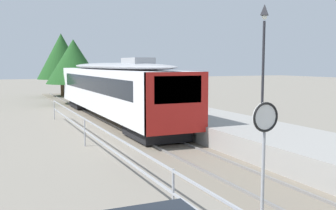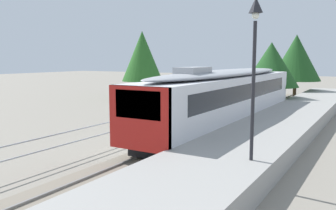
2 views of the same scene
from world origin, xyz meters
The scene contains 9 objects.
ground_plane centered at (-3.00, 22.00, 0.00)m, with size 160.00×160.00×0.00m, color gray.
track_rails centered at (0.00, 22.00, 0.03)m, with size 3.20×60.00×0.14m.
commuter_train centered at (0.00, 27.92, 2.14)m, with size 2.82×19.03×3.74m.
station_platform centered at (3.25, 22.00, 0.45)m, with size 3.90×60.00×0.90m, color #999691.
platform_lamp_mid_platform centered at (4.47, 18.81, 4.62)m, with size 0.34×0.34×5.35m.
speed_limit_sign centered at (-1.91, 10.63, 2.12)m, with size 0.61×0.10×2.81m.
carpark_fence centered at (-3.30, 12.00, 0.91)m, with size 0.06×36.06×1.25m.
tree_behind_carpark centered at (-0.27, 38.96, 3.78)m, with size 4.81×4.81×5.73m.
tree_distant_left centered at (0.09, 47.61, 4.39)m, with size 5.23×5.23×6.85m.
Camera 1 is at (-6.86, 4.46, 3.56)m, focal length 41.31 mm.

